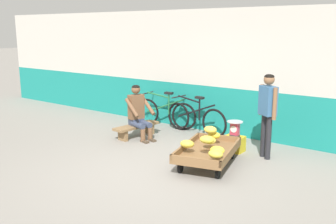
% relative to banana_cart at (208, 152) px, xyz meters
% --- Properties ---
extents(ground_plane, '(80.00, 80.00, 0.00)m').
position_rel_banana_cart_xyz_m(ground_plane, '(-0.55, -0.91, -0.24)').
color(ground_plane, gray).
extents(back_wall, '(16.00, 0.30, 2.74)m').
position_rel_banana_cart_xyz_m(back_wall, '(-0.55, 2.11, 1.13)').
color(back_wall, '#19847A').
rests_on(back_wall, ground).
extents(banana_cart, '(1.17, 1.60, 0.36)m').
position_rel_banana_cart_xyz_m(banana_cart, '(0.00, 0.00, 0.00)').
color(banana_cart, brown).
rests_on(banana_cart, ground).
extents(banana_pile, '(0.91, 1.11, 0.25)m').
position_rel_banana_cart_xyz_m(banana_pile, '(0.06, -0.09, 0.22)').
color(banana_pile, yellow).
rests_on(banana_pile, banana_cart).
extents(low_bench, '(0.43, 1.13, 0.27)m').
position_rel_banana_cart_xyz_m(low_bench, '(-2.16, 0.62, -0.04)').
color(low_bench, olive).
rests_on(low_bench, ground).
extents(vendor_seated, '(0.73, 0.59, 1.14)m').
position_rel_banana_cart_xyz_m(vendor_seated, '(-2.07, 0.59, 0.33)').
color(vendor_seated, brown).
rests_on(vendor_seated, ground).
extents(plastic_crate, '(0.36, 0.28, 0.30)m').
position_rel_banana_cart_xyz_m(plastic_crate, '(0.01, 0.97, -0.09)').
color(plastic_crate, gold).
rests_on(plastic_crate, ground).
extents(weighing_scale, '(0.30, 0.30, 0.29)m').
position_rel_banana_cart_xyz_m(weighing_scale, '(0.01, 0.97, 0.21)').
color(weighing_scale, '#28282D').
rests_on(weighing_scale, plastic_crate).
extents(bicycle_near_left, '(1.66, 0.48, 0.86)m').
position_rel_banana_cart_xyz_m(bicycle_near_left, '(-2.17, 1.68, 0.11)').
color(bicycle_near_left, black).
rests_on(bicycle_near_left, ground).
extents(bicycle_far_left, '(1.66, 0.48, 0.86)m').
position_rel_banana_cart_xyz_m(bicycle_far_left, '(-1.28, 1.61, 0.11)').
color(bicycle_far_left, black).
rests_on(bicycle_far_left, ground).
extents(customer_adult, '(0.42, 0.35, 1.53)m').
position_rel_banana_cart_xyz_m(customer_adult, '(0.63, 0.97, 0.71)').
color(customer_adult, '#232328').
rests_on(customer_adult, ground).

